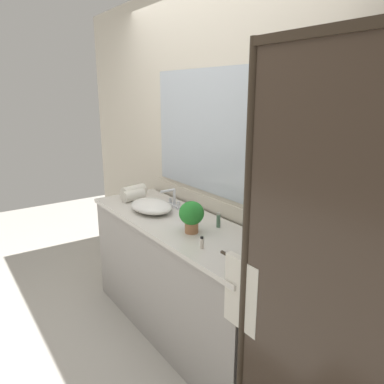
{
  "coord_description": "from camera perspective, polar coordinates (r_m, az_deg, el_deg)",
  "views": [
    {
      "loc": [
        2.04,
        -1.35,
        1.79
      ],
      "look_at": [
        0.15,
        0.0,
        1.15
      ],
      "focal_mm": 33.99,
      "sensor_mm": 36.0,
      "label": 1
    }
  ],
  "objects": [
    {
      "name": "ground_plane",
      "position": [
        3.03,
        -1.76,
        -20.79
      ],
      "size": [
        8.0,
        8.0,
        0.0
      ],
      "primitive_type": "plane",
      "color": "#B7B2A8"
    },
    {
      "name": "wall_back_with_mirror",
      "position": [
        2.7,
        4.12,
        4.99
      ],
      "size": [
        4.4,
        0.06,
        2.6
      ],
      "color": "beige",
      "rests_on": "ground_plane"
    },
    {
      "name": "vanity_cabinet",
      "position": [
        2.79,
        -1.67,
        -13.25
      ],
      "size": [
        1.8,
        0.58,
        0.9
      ],
      "color": "#9E9993",
      "rests_on": "ground_plane"
    },
    {
      "name": "shower_enclosure",
      "position": [
        1.59,
        18.92,
        -14.49
      ],
      "size": [
        1.2,
        0.59,
        2.0
      ],
      "color": "#2D2319",
      "rests_on": "ground_plane"
    },
    {
      "name": "sink_basin",
      "position": [
        2.81,
        -6.37,
        -2.2
      ],
      "size": [
        0.39,
        0.28,
        0.09
      ],
      "primitive_type": "ellipsoid",
      "color": "white",
      "rests_on": "vanity_cabinet"
    },
    {
      "name": "faucet",
      "position": [
        2.91,
        -2.95,
        -1.38
      ],
      "size": [
        0.17,
        0.15,
        0.15
      ],
      "color": "silver",
      "rests_on": "vanity_cabinet"
    },
    {
      "name": "potted_plant",
      "position": [
        2.36,
        -0.07,
        -3.59
      ],
      "size": [
        0.16,
        0.16,
        0.21
      ],
      "color": "#B77A51",
      "rests_on": "vanity_cabinet"
    },
    {
      "name": "amenity_bottle_body_wash",
      "position": [
        2.13,
        12.57,
        -8.61
      ],
      "size": [
        0.03,
        0.03,
        0.08
      ],
      "color": "silver",
      "rests_on": "vanity_cabinet"
    },
    {
      "name": "amenity_bottle_conditioner",
      "position": [
        2.48,
        4.17,
        -4.45
      ],
      "size": [
        0.03,
        0.03,
        0.1
      ],
      "color": "#4C7056",
      "rests_on": "vanity_cabinet"
    },
    {
      "name": "amenity_bottle_shampoo",
      "position": [
        2.16,
        1.55,
        -7.97
      ],
      "size": [
        0.02,
        0.02,
        0.07
      ],
      "color": "silver",
      "rests_on": "vanity_cabinet"
    },
    {
      "name": "rolled_towel_near_edge",
      "position": [
        3.23,
        -9.15,
        0.13
      ],
      "size": [
        0.15,
        0.24,
        0.1
      ],
      "primitive_type": "cylinder",
      "rotation": [
        1.57,
        0.0,
        0.22
      ],
      "color": "silver",
      "rests_on": "vanity_cabinet"
    },
    {
      "name": "rolled_towel_middle",
      "position": [
        3.11,
        -9.17,
        -0.53
      ],
      "size": [
        0.12,
        0.2,
        0.09
      ],
      "primitive_type": "cylinder",
      "rotation": [
        1.57,
        0.0,
        0.12
      ],
      "color": "silver",
      "rests_on": "vanity_cabinet"
    }
  ]
}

